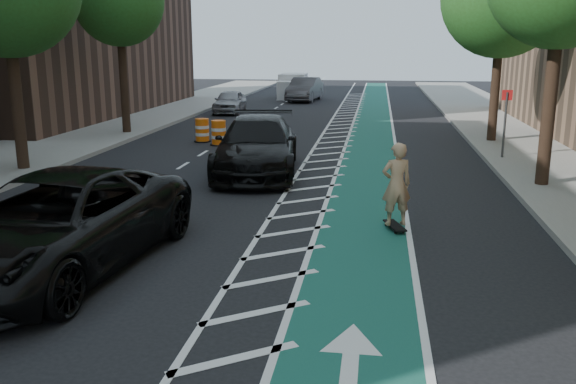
% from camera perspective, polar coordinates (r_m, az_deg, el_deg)
% --- Properties ---
extents(ground, '(120.00, 120.00, 0.00)m').
position_cam_1_polar(ground, '(11.09, -9.30, -7.67)').
color(ground, black).
rests_on(ground, ground).
extents(bike_lane, '(2.00, 90.00, 0.01)m').
position_cam_1_polar(bike_lane, '(20.22, 7.52, 2.18)').
color(bike_lane, '#165049').
rests_on(bike_lane, ground).
extents(buffer_strip, '(1.40, 90.00, 0.01)m').
position_cam_1_polar(buffer_strip, '(20.30, 3.28, 2.32)').
color(buffer_strip, silver).
rests_on(buffer_strip, ground).
extents(sidewalk_left, '(5.00, 90.00, 0.15)m').
position_cam_1_polar(sidewalk_left, '(23.89, -24.05, 3.04)').
color(sidewalk_left, gray).
rests_on(sidewalk_left, ground).
extents(curb_right, '(0.12, 90.00, 0.16)m').
position_cam_1_polar(curb_right, '(20.56, 18.89, 1.96)').
color(curb_right, gray).
rests_on(curb_right, ground).
extents(curb_left, '(0.12, 90.00, 0.16)m').
position_cam_1_polar(curb_left, '(22.68, -18.80, 3.00)').
color(curb_left, gray).
rests_on(curb_left, ground).
extents(tree_l_d, '(4.20, 4.20, 7.90)m').
position_cam_1_polar(tree_l_d, '(28.18, -15.63, 16.83)').
color(tree_l_d, '#382619').
rests_on(tree_l_d, ground).
extents(sign_post, '(0.35, 0.08, 2.47)m').
position_cam_1_polar(sign_post, '(22.41, 19.64, 6.11)').
color(sign_post, '#4C4C4C').
rests_on(sign_post, ground).
extents(skateboard, '(0.52, 0.93, 0.12)m').
position_cam_1_polar(skateboard, '(13.68, 9.95, -3.12)').
color(skateboard, black).
rests_on(skateboard, ground).
extents(skateboarder, '(0.77, 0.63, 1.83)m').
position_cam_1_polar(skateboarder, '(13.44, 10.11, 0.72)').
color(skateboarder, tan).
rests_on(skateboarder, skateboard).
extents(suv_near, '(3.53, 6.55, 1.75)m').
position_cam_1_polar(suv_near, '(11.68, -20.91, -2.79)').
color(suv_near, black).
rests_on(suv_near, ground).
extents(suv_far, '(3.14, 6.31, 1.76)m').
position_cam_1_polar(suv_far, '(19.30, -2.92, 4.37)').
color(suv_far, black).
rests_on(suv_far, ground).
extents(car_silver, '(1.81, 4.05, 1.35)m').
position_cam_1_polar(car_silver, '(36.55, -5.47, 8.43)').
color(car_silver, '#9B9BA0').
rests_on(car_silver, ground).
extents(car_grey, '(2.25, 5.20, 1.66)m').
position_cam_1_polar(car_grey, '(44.18, 1.58, 9.59)').
color(car_grey, '#545358').
rests_on(car_grey, ground).
extents(box_truck, '(2.03, 4.32, 1.78)m').
position_cam_1_polar(box_truck, '(46.68, 0.41, 9.80)').
color(box_truck, silver).
rests_on(box_truck, ground).
extents(barrel_a, '(0.59, 0.59, 0.80)m').
position_cam_1_polar(barrel_a, '(14.41, -14.12, -1.30)').
color(barrel_a, '#D54C0B').
rests_on(barrel_a, ground).
extents(barrel_b, '(0.73, 0.73, 1.00)m').
position_cam_1_polar(barrel_b, '(24.90, -6.50, 5.46)').
color(barrel_b, '#FF650D').
rests_on(barrel_b, ground).
extents(barrel_c, '(0.71, 0.71, 0.97)m').
position_cam_1_polar(barrel_c, '(25.84, -8.03, 5.69)').
color(barrel_c, orange).
rests_on(barrel_c, ground).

